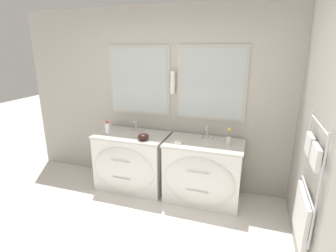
{
  "coord_description": "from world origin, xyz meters",
  "views": [
    {
      "loc": [
        1.11,
        -1.71,
        2.05
      ],
      "look_at": [
        0.1,
        1.3,
        1.08
      ],
      "focal_mm": 28.0,
      "sensor_mm": 36.0,
      "label": 1
    }
  ],
  "objects": [
    {
      "name": "wall_back",
      "position": [
        0.0,
        1.89,
        1.31
      ],
      "size": [
        4.91,
        0.15,
        2.6
      ],
      "color": "#B2ADA3",
      "rests_on": "ground_plane"
    },
    {
      "name": "vanity_left",
      "position": [
        -0.53,
        1.49,
        0.42
      ],
      "size": [
        1.03,
        0.69,
        0.83
      ],
      "color": "white",
      "rests_on": "ground_plane"
    },
    {
      "name": "toiletry_bottle",
      "position": [
        -0.86,
        1.43,
        0.92
      ],
      "size": [
        0.07,
        0.07,
        0.19
      ],
      "color": "silver",
      "rests_on": "vanity_left"
    },
    {
      "name": "faucet_right",
      "position": [
        0.53,
        1.68,
        0.91
      ],
      "size": [
        0.17,
        0.11,
        0.17
      ],
      "color": "silver",
      "rests_on": "vanity_right"
    },
    {
      "name": "amenity_bowl",
      "position": [
        -0.27,
        1.36,
        0.88
      ],
      "size": [
        0.16,
        0.16,
        0.09
      ],
      "color": "black",
      "rests_on": "vanity_left"
    },
    {
      "name": "wall_right",
      "position": [
        1.69,
        0.83,
        1.29
      ],
      "size": [
        0.13,
        3.79,
        2.6
      ],
      "color": "#B2ADA3",
      "rests_on": "ground_plane"
    },
    {
      "name": "faucet_left",
      "position": [
        -0.53,
        1.68,
        0.91
      ],
      "size": [
        0.17,
        0.11,
        0.17
      ],
      "color": "silver",
      "rests_on": "vanity_left"
    },
    {
      "name": "vanity_right",
      "position": [
        0.53,
        1.49,
        0.42
      ],
      "size": [
        1.03,
        0.69,
        0.83
      ],
      "color": "white",
      "rests_on": "ground_plane"
    },
    {
      "name": "soap_dish",
      "position": [
        0.22,
        1.37,
        0.85
      ],
      "size": [
        0.09,
        0.07,
        0.04
      ],
      "color": "white",
      "rests_on": "vanity_right"
    },
    {
      "name": "flower_vase",
      "position": [
        0.84,
        1.52,
        0.93
      ],
      "size": [
        0.05,
        0.05,
        0.24
      ],
      "color": "silver",
      "rests_on": "vanity_right"
    }
  ]
}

